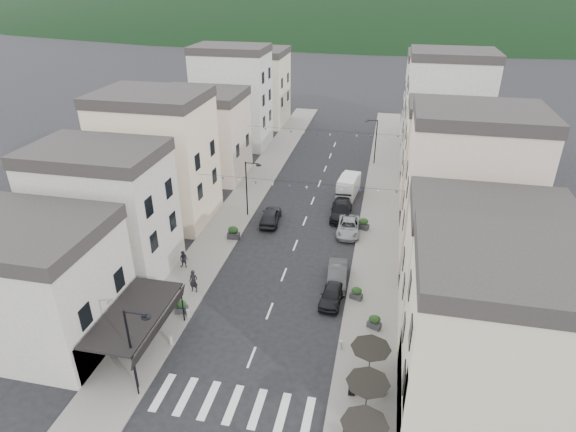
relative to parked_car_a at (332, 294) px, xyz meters
name	(u,v)px	position (x,y,z in m)	size (l,w,h in m)	color
sidewalk_left	(251,191)	(-11.95, 18.82, -0.62)	(4.00, 76.00, 0.12)	slate
sidewalk_right	(381,203)	(3.05, 18.82, -0.62)	(4.00, 76.00, 0.12)	slate
hill_backdrop	(386,14)	(-4.45, 286.82, -0.68)	(640.00, 360.00, 70.00)	black
boutique_building	(22,288)	(-19.95, -8.18, 3.32)	(12.00, 8.00, 8.00)	#A8A29A
bistro_building	(503,353)	(10.05, -9.18, 4.32)	(10.00, 8.00, 10.00)	beige
boutique_awning	(138,315)	(-11.70, -8.18, 2.44)	(3.77, 7.50, 3.28)	black
buildings_row_left	(207,123)	(-18.95, 24.57, 5.44)	(10.20, 54.16, 14.00)	#A8A29A
buildings_row_right	(452,140)	(10.05, 23.41, 5.64)	(10.20, 54.16, 14.50)	beige
cafe_terrace	(368,386)	(3.25, -10.38, 1.68)	(2.50, 8.10, 2.53)	black
streetlamp_left_near	(134,342)	(-10.27, -11.18, 3.02)	(1.70, 0.56, 6.00)	black
streetlamp_left_far	(249,183)	(-10.27, 12.82, 3.02)	(1.70, 0.56, 6.00)	black
streetlamp_right_far	(374,137)	(1.37, 30.82, 3.02)	(1.70, 0.56, 6.00)	black
bollards	(249,358)	(-4.45, -7.68, -0.26)	(11.66, 10.26, 0.60)	gray
bunting_near	(298,186)	(-4.45, 8.82, 4.98)	(19.00, 0.28, 0.62)	black
bunting_far	(323,133)	(-4.45, 24.82, 4.98)	(19.00, 0.28, 0.62)	black
parked_car_a	(332,294)	(0.00, 0.00, 0.00)	(1.60, 3.97, 1.35)	black
parked_car_b	(337,275)	(0.08, 2.65, 0.05)	(1.53, 4.40, 1.45)	#363639
parked_car_c	(348,227)	(0.15, 11.27, -0.02)	(2.17, 4.71, 1.31)	gray
parked_car_d	(341,210)	(-0.93, 14.59, 0.08)	(2.11, 5.20, 1.51)	black
parked_car_e	(270,216)	(-7.81, 11.75, 0.09)	(1.81, 4.51, 1.54)	black
delivery_van	(348,186)	(-0.76, 20.27, 0.46)	(2.40, 4.99, 2.31)	silver
pedestrian_a	(194,281)	(-10.88, -1.13, 0.41)	(0.70, 0.46, 1.93)	black
pedestrian_b	(184,259)	(-13.03, 1.96, 0.24)	(0.77, 0.60, 1.59)	#27212D
planter_la	(181,306)	(-10.82, -3.83, -0.03)	(1.08, 0.76, 1.09)	#2F2F32
planter_lb	(233,233)	(-10.45, 7.68, 0.07)	(1.21, 0.75, 1.28)	#2A2A2D
planter_ra	(374,322)	(3.37, -2.60, -0.03)	(1.09, 0.85, 1.08)	#2D2D2F
planter_rb	(356,293)	(1.83, 0.58, -0.04)	(1.06, 0.82, 1.06)	#313133
planter_rc	(363,224)	(1.55, 12.15, 0.01)	(1.19, 0.91, 1.18)	#2D2D2F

